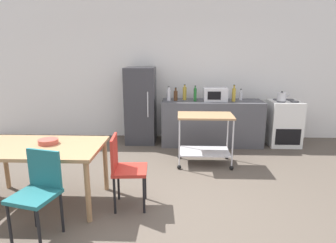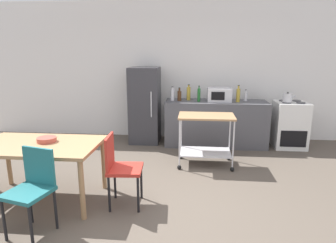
# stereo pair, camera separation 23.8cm
# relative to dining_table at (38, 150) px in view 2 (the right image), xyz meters

# --- Properties ---
(ground_plane) EXTENTS (12.00, 12.00, 0.00)m
(ground_plane) POSITION_rel_dining_table_xyz_m (1.44, -0.09, -0.67)
(ground_plane) COLOR brown
(back_wall) EXTENTS (8.40, 0.12, 2.90)m
(back_wall) POSITION_rel_dining_table_xyz_m (1.44, 3.11, 0.78)
(back_wall) COLOR white
(back_wall) RESTS_ON ground_plane
(kitchen_counter) EXTENTS (2.00, 0.64, 0.90)m
(kitchen_counter) POSITION_rel_dining_table_xyz_m (2.34, 2.51, -0.22)
(kitchen_counter) COLOR #4C4C51
(kitchen_counter) RESTS_ON ground_plane
(dining_table) EXTENTS (1.50, 0.90, 0.75)m
(dining_table) POSITION_rel_dining_table_xyz_m (0.00, 0.00, 0.00)
(dining_table) COLOR #A37A51
(dining_table) RESTS_ON ground_plane
(chair_red) EXTENTS (0.43, 0.43, 0.89)m
(chair_red) POSITION_rel_dining_table_xyz_m (1.03, -0.04, -0.15)
(chair_red) COLOR #B72D23
(chair_red) RESTS_ON ground_plane
(chair_teal) EXTENTS (0.49, 0.49, 0.89)m
(chair_teal) POSITION_rel_dining_table_xyz_m (0.28, -0.66, -0.15)
(chair_teal) COLOR #1E666B
(chair_teal) RESTS_ON ground_plane
(stove_oven) EXTENTS (0.60, 0.61, 0.92)m
(stove_oven) POSITION_rel_dining_table_xyz_m (3.79, 2.53, -0.22)
(stove_oven) COLOR white
(stove_oven) RESTS_ON ground_plane
(refrigerator) EXTENTS (0.60, 0.63, 1.55)m
(refrigerator) POSITION_rel_dining_table_xyz_m (0.89, 2.61, 0.10)
(refrigerator) COLOR #333338
(refrigerator) RESTS_ON ground_plane
(kitchen_cart) EXTENTS (0.91, 0.57, 0.85)m
(kitchen_cart) POSITION_rel_dining_table_xyz_m (2.11, 1.40, -0.10)
(kitchen_cart) COLOR #A37A51
(kitchen_cart) RESTS_ON ground_plane
(bottle_sparkling_water) EXTENTS (0.08, 0.08, 0.28)m
(bottle_sparkling_water) POSITION_rel_dining_table_xyz_m (1.47, 2.52, 0.35)
(bottle_sparkling_water) COLOR silver
(bottle_sparkling_water) RESTS_ON kitchen_counter
(bottle_soy_sauce) EXTENTS (0.08, 0.08, 0.26)m
(bottle_soy_sauce) POSITION_rel_dining_table_xyz_m (1.61, 2.50, 0.34)
(bottle_soy_sauce) COLOR #4C2D19
(bottle_soy_sauce) RESTS_ON kitchen_counter
(bottle_olive_oil) EXTENTS (0.08, 0.08, 0.31)m
(bottle_olive_oil) POSITION_rel_dining_table_xyz_m (1.79, 2.60, 0.37)
(bottle_olive_oil) COLOR gold
(bottle_olive_oil) RESTS_ON kitchen_counter
(bottle_hot_sauce) EXTENTS (0.06, 0.06, 0.31)m
(bottle_hot_sauce) POSITION_rel_dining_table_xyz_m (1.99, 2.44, 0.36)
(bottle_hot_sauce) COLOR #1E6628
(bottle_hot_sauce) RESTS_ON kitchen_counter
(microwave) EXTENTS (0.46, 0.35, 0.26)m
(microwave) POSITION_rel_dining_table_xyz_m (2.39, 2.50, 0.36)
(microwave) COLOR silver
(microwave) RESTS_ON kitchen_counter
(bottle_vinegar) EXTENTS (0.07, 0.07, 0.33)m
(bottle_vinegar) POSITION_rel_dining_table_xyz_m (2.75, 2.46, 0.37)
(bottle_vinegar) COLOR gold
(bottle_vinegar) RESTS_ON kitchen_counter
(bottle_wine) EXTENTS (0.07, 0.07, 0.23)m
(bottle_wine) POSITION_rel_dining_table_xyz_m (2.91, 2.61, 0.32)
(bottle_wine) COLOR silver
(bottle_wine) RESTS_ON kitchen_counter
(fruit_bowl) EXTENTS (0.24, 0.24, 0.06)m
(fruit_bowl) POSITION_rel_dining_table_xyz_m (0.08, 0.08, 0.11)
(fruit_bowl) COLOR #B24C3F
(fruit_bowl) RESTS_ON dining_table
(kettle) EXTENTS (0.24, 0.17, 0.19)m
(kettle) POSITION_rel_dining_table_xyz_m (3.67, 2.43, 0.33)
(kettle) COLOR silver
(kettle) RESTS_ON stove_oven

